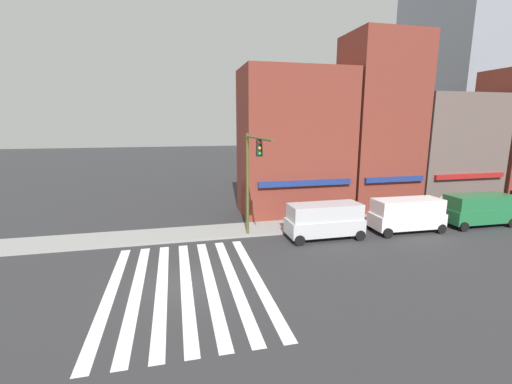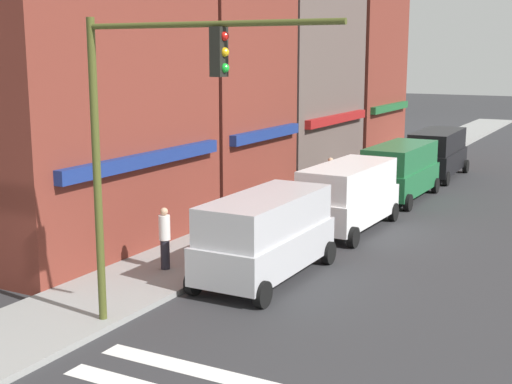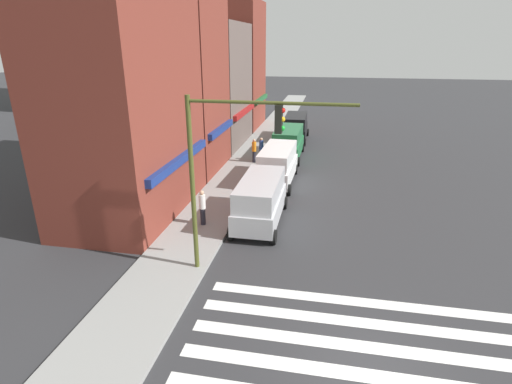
{
  "view_description": "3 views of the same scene",
  "coord_description": "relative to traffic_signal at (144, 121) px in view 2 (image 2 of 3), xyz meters",
  "views": [
    {
      "loc": [
        -0.27,
        -15.38,
        7.53
      ],
      "look_at": [
        4.36,
        4.0,
        3.5
      ],
      "focal_mm": 24.0,
      "sensor_mm": 36.0,
      "label": 1
    },
    {
      "loc": [
        -7.6,
        -4.04,
        6.15
      ],
      "look_at": [
        11.02,
        6.0,
        2.0
      ],
      "focal_mm": 50.0,
      "sensor_mm": 36.0,
      "label": 2
    },
    {
      "loc": [
        -8.88,
        1.49,
        8.58
      ],
      "look_at": [
        4.36,
        4.0,
        3.5
      ],
      "focal_mm": 28.0,
      "sensor_mm": 36.0,
      "label": 3
    }
  ],
  "objects": [
    {
      "name": "pedestrian_orange_vest",
      "position": [
        14.92,
        1.91,
        -3.67
      ],
      "size": [
        0.32,
        0.32,
        1.77
      ],
      "rotation": [
        0.0,
        0.0,
        4.48
      ],
      "color": "#23232D",
      "rests_on": "sidewalk_left"
    },
    {
      "name": "storefront_row",
      "position": [
        16.09,
        6.43,
        1.4
      ],
      "size": [
        31.39,
        5.3,
        14.79
      ],
      "color": "maroon",
      "rests_on": "ground_plane"
    },
    {
      "name": "pedestrian_white_shirt",
      "position": [
        3.82,
        2.31,
        -3.67
      ],
      "size": [
        0.32,
        0.32,
        1.77
      ],
      "rotation": [
        0.0,
        0.0,
        3.6
      ],
      "color": "#23232D",
      "rests_on": "sidewalk_left"
    },
    {
      "name": "van_white",
      "position": [
        11.05,
        -0.37,
        -3.46
      ],
      "size": [
        5.05,
        2.22,
        2.34
      ],
      "rotation": [
        0.0,
        0.0,
        -0.03
      ],
      "color": "white",
      "rests_on": "ground_plane"
    },
    {
      "name": "traffic_signal",
      "position": [
        0.0,
        0.0,
        0.0
      ],
      "size": [
        0.32,
        5.86,
        6.89
      ],
      "color": "#474C1E",
      "rests_on": "ground_plane"
    },
    {
      "name": "van_green",
      "position": [
        17.12,
        -0.37,
        -3.46
      ],
      "size": [
        5.03,
        2.22,
        2.34
      ],
      "rotation": [
        0.0,
        0.0,
        -0.02
      ],
      "color": "#1E6638",
      "rests_on": "ground_plane"
    },
    {
      "name": "van_silver",
      "position": [
        4.82,
        -0.37,
        -3.46
      ],
      "size": [
        5.01,
        2.22,
        2.34
      ],
      "rotation": [
        0.0,
        0.0,
        -0.0
      ],
      "color": "#B7B7BC",
      "rests_on": "ground_plane"
    },
    {
      "name": "van_black",
      "position": [
        23.28,
        -0.37,
        -3.46
      ],
      "size": [
        5.05,
        2.22,
        2.34
      ],
      "rotation": [
        0.0,
        0.0,
        0.03
      ],
      "color": "black",
      "rests_on": "ground_plane"
    },
    {
      "name": "pedestrian_blue_shirt",
      "position": [
        15.43,
        1.46,
        -3.67
      ],
      "size": [
        0.32,
        0.32,
        1.77
      ],
      "rotation": [
        0.0,
        0.0,
        0.1
      ],
      "color": "#23232D",
      "rests_on": "sidewalk_left"
    }
  ]
}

